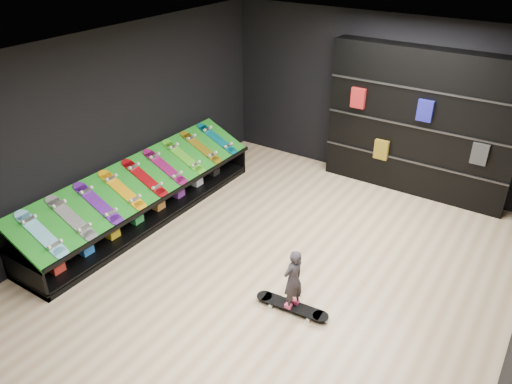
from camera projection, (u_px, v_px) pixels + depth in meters
The scene contains 19 objects.
floor at pixel (278, 269), 7.08m from camera, with size 6.00×7.00×0.01m, color beige.
ceiling at pixel (283, 56), 5.62m from camera, with size 6.00×7.00×0.01m, color white.
wall_back at pixel (381, 100), 8.91m from camera, with size 6.00×0.02×3.00m, color black.
wall_front at pixel (44, 349), 3.80m from camera, with size 6.00×0.02×3.00m, color black.
wall_left at pixel (116, 127), 7.79m from camera, with size 0.02×7.00×3.00m, color black.
display_rack at pixel (145, 203), 8.18m from camera, with size 0.90×4.50×0.50m, color black, non-canonical shape.
turf_ramp at pixel (144, 179), 7.94m from camera, with size 1.00×4.50×0.04m, color #116E12.
back_shelving at pixel (420, 124), 8.50m from camera, with size 3.20×0.37×2.56m, color black.
floor_skateboard at pixel (292, 308), 6.31m from camera, with size 0.98×0.22×0.09m, color black, non-canonical shape.
child at pixel (293, 290), 6.16m from camera, with size 0.19×0.13×0.50m, color black.
display_board_0 at pixel (41, 234), 6.53m from camera, with size 0.98×0.22×0.09m, color #0CB2E5, non-canonical shape.
display_board_1 at pixel (71, 218), 6.88m from camera, with size 0.98×0.22×0.09m, color black, non-canonical shape.
display_board_2 at pixel (98, 203), 7.22m from camera, with size 0.98×0.22×0.09m, color purple, non-canonical shape.
display_board_3 at pixel (122, 190), 7.57m from camera, with size 0.98×0.22×0.09m, color yellow, non-canonical shape.
display_board_4 at pixel (145, 178), 7.92m from camera, with size 0.98×0.22×0.09m, color red, non-canonical shape.
display_board_5 at pixel (165, 167), 8.26m from camera, with size 0.98×0.22×0.09m, color #E5198C, non-canonical shape.
display_board_6 at pixel (184, 157), 8.61m from camera, with size 0.98×0.22×0.09m, color green, non-canonical shape.
display_board_7 at pixel (201, 148), 8.96m from camera, with size 0.98×0.22×0.09m, color yellow, non-canonical shape.
display_board_8 at pixel (217, 139), 9.30m from camera, with size 0.98×0.22×0.09m, color #0C8C99, non-canonical shape.
Camera 1 is at (2.85, -4.90, 4.39)m, focal length 35.00 mm.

